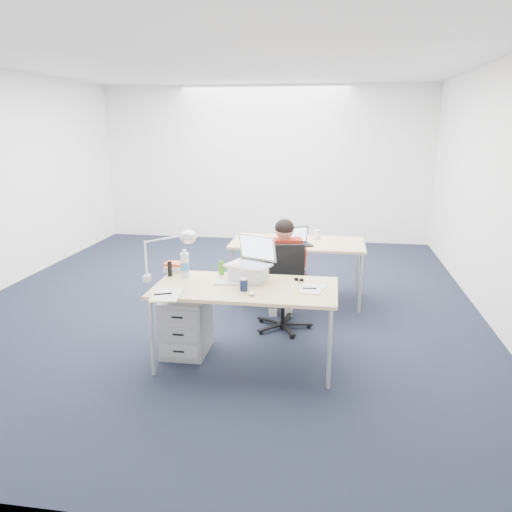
# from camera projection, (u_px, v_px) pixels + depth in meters

# --- Properties ---
(floor) EXTENTS (7.00, 7.00, 0.00)m
(floor) POSITION_uv_depth(u_px,v_px,m) (224.00, 302.00, 6.12)
(floor) COLOR black
(floor) RESTS_ON ground
(room) EXTENTS (6.02, 7.02, 2.80)m
(room) POSITION_uv_depth(u_px,v_px,m) (222.00, 160.00, 5.68)
(room) COLOR white
(room) RESTS_ON ground
(desk_near) EXTENTS (1.60, 0.80, 0.73)m
(desk_near) POSITION_uv_depth(u_px,v_px,m) (246.00, 291.00, 4.38)
(desk_near) COLOR tan
(desk_near) RESTS_ON ground
(desk_far) EXTENTS (1.60, 0.80, 0.73)m
(desk_far) POSITION_uv_depth(u_px,v_px,m) (298.00, 245.00, 6.05)
(desk_far) COLOR tan
(desk_far) RESTS_ON ground
(office_chair) EXTENTS (0.69, 0.69, 0.97)m
(office_chair) POSITION_uv_depth(u_px,v_px,m) (283.00, 305.00, 5.23)
(office_chair) COLOR black
(office_chair) RESTS_ON ground
(seated_person) EXTENTS (0.42, 0.68, 1.17)m
(seated_person) POSITION_uv_depth(u_px,v_px,m) (283.00, 272.00, 5.31)
(seated_person) COLOR #A32417
(seated_person) RESTS_ON ground
(drawer_pedestal_near) EXTENTS (0.40, 0.50, 0.55)m
(drawer_pedestal_near) POSITION_uv_depth(u_px,v_px,m) (186.00, 324.00, 4.71)
(drawer_pedestal_near) COLOR gray
(drawer_pedestal_near) RESTS_ON ground
(drawer_pedestal_far) EXTENTS (0.40, 0.50, 0.55)m
(drawer_pedestal_far) POSITION_uv_depth(u_px,v_px,m) (259.00, 278.00, 6.13)
(drawer_pedestal_far) COLOR gray
(drawer_pedestal_far) RESTS_ON ground
(silver_laptop) EXTENTS (0.46, 0.42, 0.40)m
(silver_laptop) POSITION_uv_depth(u_px,v_px,m) (248.00, 260.00, 4.48)
(silver_laptop) COLOR silver
(silver_laptop) RESTS_ON desk_near
(wireless_keyboard) EXTENTS (0.30, 0.13, 0.01)m
(wireless_keyboard) POSITION_uv_depth(u_px,v_px,m) (231.00, 283.00, 4.45)
(wireless_keyboard) COLOR white
(wireless_keyboard) RESTS_ON desk_near
(computer_mouse) EXTENTS (0.06, 0.09, 0.03)m
(computer_mouse) POSITION_uv_depth(u_px,v_px,m) (252.00, 293.00, 4.15)
(computer_mouse) COLOR white
(computer_mouse) RESTS_ON desk_near
(headphones) EXTENTS (0.23, 0.18, 0.04)m
(headphones) POSITION_uv_depth(u_px,v_px,m) (253.00, 275.00, 4.65)
(headphones) COLOR black
(headphones) RESTS_ON desk_near
(can_koozie) EXTENTS (0.07, 0.07, 0.11)m
(can_koozie) POSITION_uv_depth(u_px,v_px,m) (244.00, 284.00, 4.25)
(can_koozie) COLOR #131E3D
(can_koozie) RESTS_ON desk_near
(water_bottle) EXTENTS (0.10, 0.10, 0.26)m
(water_bottle) POSITION_uv_depth(u_px,v_px,m) (185.00, 263.00, 4.62)
(water_bottle) COLOR silver
(water_bottle) RESTS_ON desk_near
(bear_figurine) EXTENTS (0.08, 0.07, 0.14)m
(bear_figurine) POSITION_uv_depth(u_px,v_px,m) (222.00, 267.00, 4.71)
(bear_figurine) COLOR #2D701D
(bear_figurine) RESTS_ON desk_near
(book_stack) EXTENTS (0.22, 0.18, 0.09)m
(book_stack) POSITION_uv_depth(u_px,v_px,m) (175.00, 267.00, 4.81)
(book_stack) COLOR silver
(book_stack) RESTS_ON desk_near
(cordless_phone) EXTENTS (0.04, 0.03, 0.15)m
(cordless_phone) POSITION_uv_depth(u_px,v_px,m) (170.00, 269.00, 4.65)
(cordless_phone) COLOR black
(cordless_phone) RESTS_ON desk_near
(papers_left) EXTENTS (0.25, 0.34, 0.01)m
(papers_left) POSITION_uv_depth(u_px,v_px,m) (165.00, 295.00, 4.13)
(papers_left) COLOR #EFD68A
(papers_left) RESTS_ON desk_near
(papers_right) EXTENTS (0.23, 0.29, 0.01)m
(papers_right) POSITION_uv_depth(u_px,v_px,m) (311.00, 289.00, 4.28)
(papers_right) COLOR #EFD68A
(papers_right) RESTS_ON desk_near
(sunglasses) EXTENTS (0.10, 0.06, 0.02)m
(sunglasses) POSITION_uv_depth(u_px,v_px,m) (299.00, 280.00, 4.52)
(sunglasses) COLOR black
(sunglasses) RESTS_ON desk_near
(desk_lamp) EXTENTS (0.47, 0.23, 0.51)m
(desk_lamp) POSITION_uv_depth(u_px,v_px,m) (162.00, 255.00, 4.42)
(desk_lamp) COLOR silver
(desk_lamp) RESTS_ON desk_near
(dark_laptop) EXTENTS (0.40, 0.39, 0.22)m
(dark_laptop) POSITION_uv_depth(u_px,v_px,m) (299.00, 236.00, 5.82)
(dark_laptop) COLOR black
(dark_laptop) RESTS_ON desk_far
(far_cup) EXTENTS (0.10, 0.10, 0.11)m
(far_cup) POSITION_uv_depth(u_px,v_px,m) (317.00, 234.00, 6.18)
(far_cup) COLOR white
(far_cup) RESTS_ON desk_far
(far_papers) EXTENTS (0.21, 0.28, 0.01)m
(far_papers) POSITION_uv_depth(u_px,v_px,m) (281.00, 238.00, 6.21)
(far_papers) COLOR white
(far_papers) RESTS_ON desk_far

